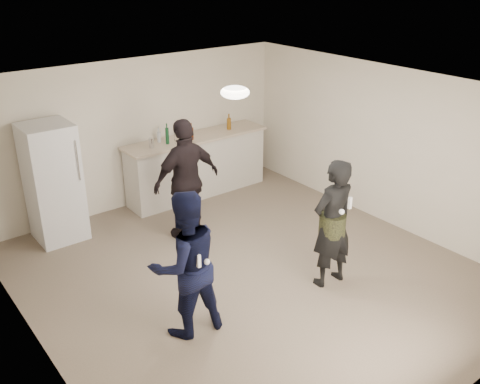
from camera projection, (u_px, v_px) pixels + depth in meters
floor at (249, 273)px, 7.31m from camera, size 6.00×6.00×0.00m
ceiling at (250, 93)px, 6.29m from camera, size 6.00×6.00×0.00m
wall_back at (138, 133)px, 8.97m from camera, size 6.00×0.00×6.00m
wall_front at (465, 300)px, 4.63m from camera, size 6.00×0.00×6.00m
wall_left at (32, 258)px, 5.26m from camera, size 0.00×6.00×6.00m
wall_right at (387, 147)px, 8.33m from camera, size 0.00×6.00×6.00m
counter at (197, 167)px, 9.55m from camera, size 2.60×0.56×1.05m
counter_top at (196, 138)px, 9.33m from camera, size 2.68×0.64×0.04m
fridge at (53, 183)px, 7.90m from camera, size 0.70×0.70×1.80m
fridge_handle at (78, 160)px, 7.63m from camera, size 0.02×0.02×0.60m
ceiling_dome at (235, 92)px, 6.53m from camera, size 0.36×0.36×0.16m
shaker at (151, 143)px, 8.73m from camera, size 0.08×0.08×0.17m
man at (185, 264)px, 5.88m from camera, size 0.91×0.74×1.74m
woman at (332, 224)px, 6.78m from camera, size 0.65×0.44×1.73m
camo_shorts at (332, 225)px, 6.78m from camera, size 0.34×0.34×0.28m
spectator at (187, 180)px, 7.90m from camera, size 1.11×0.48×1.87m
remote_man at (199, 261)px, 5.60m from camera, size 0.04×0.04×0.15m
nunchuk_man at (207, 262)px, 5.72m from camera, size 0.07×0.07×0.07m
remote_woman at (350, 203)px, 6.44m from camera, size 0.04×0.04×0.15m
nunchuk_woman at (342, 212)px, 6.45m from camera, size 0.07×0.07×0.07m
bottle_cluster at (191, 132)px, 9.18m from camera, size 1.44×0.29×0.27m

